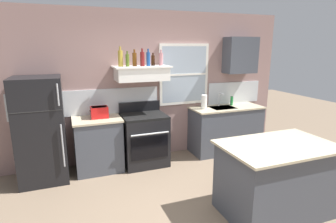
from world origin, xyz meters
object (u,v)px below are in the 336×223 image
object	(u,v)px
toaster	(99,112)
bottle_red_label_wine	(142,59)
refrigerator	(41,130)
kitchen_island	(276,179)
dish_soap_bottle	(232,101)
bottle_champagne_gold_foil	(120,58)
bottle_brown_stout	(153,60)
stove_range	(144,139)
bottle_rose_pink	(161,59)
bottle_blue_liqueur	(148,59)
bottle_amber_wine	(135,59)
bottle_olive_oil_square	(127,60)
paper_towel_roll	(204,102)

from	to	relation	value
toaster	bottle_red_label_wine	world-z (taller)	bottle_red_label_wine
refrigerator	kitchen_island	world-z (taller)	refrigerator
dish_soap_bottle	kitchen_island	bearing A→B (deg)	-109.07
dish_soap_bottle	bottle_champagne_gold_foil	bearing A→B (deg)	-179.42
bottle_brown_stout	kitchen_island	xyz separation A→B (m)	(0.91, -2.17, -1.38)
stove_range	bottle_rose_pink	xyz separation A→B (m)	(0.35, 0.08, 1.39)
refrigerator	bottle_blue_liqueur	world-z (taller)	bottle_blue_liqueur
bottle_blue_liqueur	kitchen_island	xyz separation A→B (m)	(1.03, -2.06, -1.41)
bottle_red_label_wine	dish_soap_bottle	size ratio (longest dim) A/B	1.63
stove_range	bottle_champagne_gold_foil	world-z (taller)	bottle_champagne_gold_foil
bottle_amber_wine	bottle_brown_stout	xyz separation A→B (m)	(0.34, 0.03, -0.03)
bottle_champagne_gold_foil	kitchen_island	world-z (taller)	bottle_champagne_gold_foil
stove_range	bottle_blue_liqueur	distance (m)	1.41
bottle_olive_oil_square	bottle_amber_wine	size ratio (longest dim) A/B	0.91
bottle_amber_wine	bottle_brown_stout	world-z (taller)	bottle_amber_wine
bottle_rose_pink	bottle_red_label_wine	bearing A→B (deg)	-174.51
stove_range	dish_soap_bottle	world-z (taller)	same
bottle_rose_pink	paper_towel_roll	xyz separation A→B (m)	(0.84, -0.04, -0.81)
bottle_champagne_gold_foil	bottle_blue_liqueur	world-z (taller)	bottle_champagne_gold_foil
bottle_champagne_gold_foil	dish_soap_bottle	xyz separation A→B (m)	(2.23, 0.02, -0.88)
bottle_blue_liqueur	kitchen_island	world-z (taller)	bottle_blue_liqueur
bottle_olive_oil_square	bottle_blue_liqueur	bearing A→B (deg)	-4.11
bottle_blue_liqueur	bottle_champagne_gold_foil	bearing A→B (deg)	171.17
dish_soap_bottle	kitchen_island	distance (m)	2.34
toaster	bottle_olive_oil_square	bearing A→B (deg)	0.83
bottle_champagne_gold_foil	bottle_olive_oil_square	size ratio (longest dim) A/B	1.29
kitchen_island	paper_towel_roll	bearing A→B (deg)	88.31
toaster	paper_towel_roll	xyz separation A→B (m)	(1.94, -0.02, 0.04)
bottle_champagne_gold_foil	bottle_red_label_wine	xyz separation A→B (m)	(0.36, -0.07, -0.01)
bottle_rose_pink	dish_soap_bottle	world-z (taller)	bottle_rose_pink
bottle_amber_wine	bottle_rose_pink	size ratio (longest dim) A/B	1.02
bottle_red_label_wine	kitchen_island	distance (m)	2.74
refrigerator	toaster	xyz separation A→B (m)	(0.90, 0.08, 0.19)
stove_range	dish_soap_bottle	bearing A→B (deg)	4.18
bottle_rose_pink	kitchen_island	bearing A→B (deg)	-69.53
bottle_red_label_wine	bottle_rose_pink	distance (m)	0.35
toaster	bottle_amber_wine	size ratio (longest dim) A/B	1.07
toaster	bottle_brown_stout	size ratio (longest dim) A/B	1.37
refrigerator	kitchen_island	size ratio (longest dim) A/B	1.17
bottle_olive_oil_square	bottle_red_label_wine	bearing A→B (deg)	-4.58
bottle_blue_liqueur	dish_soap_bottle	distance (m)	1.97
bottle_champagne_gold_foil	paper_towel_roll	world-z (taller)	bottle_champagne_gold_foil
stove_range	bottle_amber_wine	bearing A→B (deg)	130.77
bottle_champagne_gold_foil	bottle_blue_liqueur	xyz separation A→B (m)	(0.46, -0.07, -0.02)
bottle_olive_oil_square	bottle_rose_pink	size ratio (longest dim) A/B	0.93
refrigerator	bottle_blue_liqueur	bearing A→B (deg)	2.15
bottle_blue_liqueur	dish_soap_bottle	size ratio (longest dim) A/B	1.61
bottle_champagne_gold_foil	bottle_amber_wine	xyz separation A→B (m)	(0.24, 0.01, -0.02)
bottle_champagne_gold_foil	paper_towel_roll	bearing A→B (deg)	-2.86
bottle_olive_oil_square	dish_soap_bottle	bearing A→B (deg)	1.85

